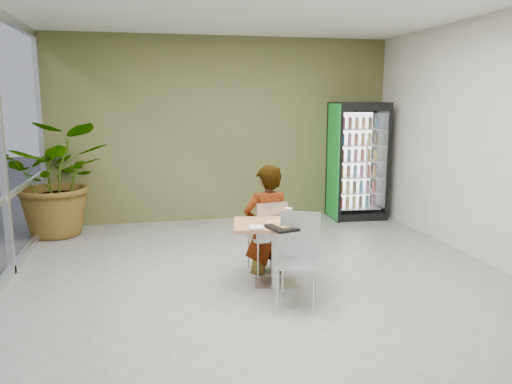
{
  "coord_description": "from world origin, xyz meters",
  "views": [
    {
      "loc": [
        -1.29,
        -5.22,
        2.12
      ],
      "look_at": [
        -0.02,
        0.68,
        1.0
      ],
      "focal_mm": 35.0,
      "sensor_mm": 36.0,
      "label": 1
    }
  ],
  "objects_px": {
    "soda_cup": "(288,215)",
    "potted_plant": "(58,179)",
    "beverage_fridge": "(358,161)",
    "chair_near": "(299,251)",
    "chair_far": "(269,231)",
    "seated_woman": "(267,231)",
    "cafeteria_tray": "(291,226)",
    "dining_table": "(276,241)"
  },
  "relations": [
    {
      "from": "chair_near",
      "to": "soda_cup",
      "type": "distance_m",
      "value": 0.57
    },
    {
      "from": "chair_far",
      "to": "chair_near",
      "type": "xyz_separation_m",
      "value": [
        0.09,
        -0.95,
        0.03
      ]
    },
    {
      "from": "soda_cup",
      "to": "potted_plant",
      "type": "relative_size",
      "value": 0.09
    },
    {
      "from": "chair_near",
      "to": "beverage_fridge",
      "type": "height_order",
      "value": "beverage_fridge"
    },
    {
      "from": "chair_far",
      "to": "chair_near",
      "type": "relative_size",
      "value": 0.95
    },
    {
      "from": "chair_far",
      "to": "cafeteria_tray",
      "type": "distance_m",
      "value": 0.75
    },
    {
      "from": "dining_table",
      "to": "beverage_fridge",
      "type": "bearing_deg",
      "value": 52.92
    },
    {
      "from": "dining_table",
      "to": "beverage_fridge",
      "type": "distance_m",
      "value": 3.84
    },
    {
      "from": "cafeteria_tray",
      "to": "potted_plant",
      "type": "xyz_separation_m",
      "value": [
        -2.88,
        3.14,
        0.14
      ]
    },
    {
      "from": "chair_far",
      "to": "beverage_fridge",
      "type": "height_order",
      "value": "beverage_fridge"
    },
    {
      "from": "beverage_fridge",
      "to": "chair_far",
      "type": "bearing_deg",
      "value": -127.43
    },
    {
      "from": "chair_near",
      "to": "chair_far",
      "type": "bearing_deg",
      "value": 119.04
    },
    {
      "from": "soda_cup",
      "to": "beverage_fridge",
      "type": "height_order",
      "value": "beverage_fridge"
    },
    {
      "from": "potted_plant",
      "to": "beverage_fridge",
      "type": "bearing_deg",
      "value": 1.67
    },
    {
      "from": "seated_woman",
      "to": "soda_cup",
      "type": "height_order",
      "value": "seated_woman"
    },
    {
      "from": "cafeteria_tray",
      "to": "potted_plant",
      "type": "height_order",
      "value": "potted_plant"
    },
    {
      "from": "dining_table",
      "to": "cafeteria_tray",
      "type": "xyz_separation_m",
      "value": [
        0.1,
        -0.25,
        0.23
      ]
    },
    {
      "from": "chair_far",
      "to": "potted_plant",
      "type": "relative_size",
      "value": 0.5
    },
    {
      "from": "dining_table",
      "to": "chair_far",
      "type": "bearing_deg",
      "value": 86.04
    },
    {
      "from": "seated_woman",
      "to": "cafeteria_tray",
      "type": "distance_m",
      "value": 0.79
    },
    {
      "from": "soda_cup",
      "to": "beverage_fridge",
      "type": "xyz_separation_m",
      "value": [
        2.15,
        3.03,
        0.21
      ]
    },
    {
      "from": "chair_near",
      "to": "seated_woman",
      "type": "distance_m",
      "value": 1.0
    },
    {
      "from": "dining_table",
      "to": "soda_cup",
      "type": "relative_size",
      "value": 6.49
    },
    {
      "from": "beverage_fridge",
      "to": "potted_plant",
      "type": "relative_size",
      "value": 1.15
    },
    {
      "from": "chair_far",
      "to": "potted_plant",
      "type": "xyz_separation_m",
      "value": [
        -2.81,
        2.44,
        0.37
      ]
    },
    {
      "from": "soda_cup",
      "to": "chair_near",
      "type": "bearing_deg",
      "value": -92.85
    },
    {
      "from": "dining_table",
      "to": "chair_near",
      "type": "relative_size",
      "value": 1.09
    },
    {
      "from": "chair_near",
      "to": "potted_plant",
      "type": "bearing_deg",
      "value": 154.03
    },
    {
      "from": "beverage_fridge",
      "to": "chair_near",
      "type": "bearing_deg",
      "value": -117.77
    },
    {
      "from": "dining_table",
      "to": "seated_woman",
      "type": "height_order",
      "value": "seated_woman"
    },
    {
      "from": "chair_far",
      "to": "cafeteria_tray",
      "type": "xyz_separation_m",
      "value": [
        0.07,
        -0.7,
        0.23
      ]
    },
    {
      "from": "soda_cup",
      "to": "potted_plant",
      "type": "bearing_deg",
      "value": 135.48
    },
    {
      "from": "seated_woman",
      "to": "potted_plant",
      "type": "height_order",
      "value": "potted_plant"
    },
    {
      "from": "potted_plant",
      "to": "chair_far",
      "type": "bearing_deg",
      "value": -40.95
    },
    {
      "from": "seated_woman",
      "to": "cafeteria_tray",
      "type": "height_order",
      "value": "seated_woman"
    },
    {
      "from": "seated_woman",
      "to": "cafeteria_tray",
      "type": "bearing_deg",
      "value": 87.82
    },
    {
      "from": "cafeteria_tray",
      "to": "seated_woman",
      "type": "bearing_deg",
      "value": 96.59
    },
    {
      "from": "chair_near",
      "to": "soda_cup",
      "type": "xyz_separation_m",
      "value": [
        0.03,
        0.51,
        0.27
      ]
    },
    {
      "from": "seated_woman",
      "to": "potted_plant",
      "type": "xyz_separation_m",
      "value": [
        -2.79,
        2.39,
        0.38
      ]
    },
    {
      "from": "seated_woman",
      "to": "potted_plant",
      "type": "bearing_deg",
      "value": -49.34
    },
    {
      "from": "cafeteria_tray",
      "to": "chair_far",
      "type": "bearing_deg",
      "value": 95.84
    },
    {
      "from": "dining_table",
      "to": "chair_far",
      "type": "relative_size",
      "value": 1.15
    }
  ]
}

